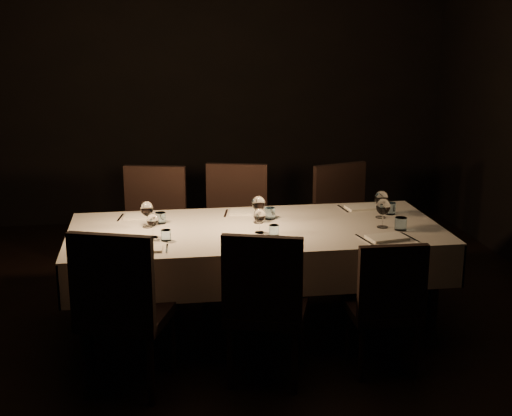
{
  "coord_description": "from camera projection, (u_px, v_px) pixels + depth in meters",
  "views": [
    {
      "loc": [
        -0.69,
        -4.59,
        2.13
      ],
      "look_at": [
        0.0,
        0.0,
        0.9
      ],
      "focal_mm": 50.0,
      "sensor_mm": 36.0,
      "label": 1
    }
  ],
  "objects": [
    {
      "name": "place_setting_near_center",
      "position": [
        263.0,
        227.0,
        4.61
      ],
      "size": [
        0.3,
        0.39,
        0.17
      ],
      "rotation": [
        0.0,
        0.0,
        -0.06
      ],
      "color": "silver",
      "rests_on": "dining_table"
    },
    {
      "name": "place_setting_far_right",
      "position": [
        378.0,
        204.0,
        5.16
      ],
      "size": [
        0.36,
        0.42,
        0.2
      ],
      "rotation": [
        0.0,
        0.0,
        0.1
      ],
      "color": "silver",
      "rests_on": "dining_table"
    },
    {
      "name": "chair_far_right",
      "position": [
        346.0,
        220.0,
        5.82
      ],
      "size": [
        0.59,
        0.59,
        0.99
      ],
      "rotation": [
        0.0,
        0.0,
        0.3
      ],
      "color": "black",
      "rests_on": "ground"
    },
    {
      "name": "place_setting_far_left",
      "position": [
        148.0,
        213.0,
        4.92
      ],
      "size": [
        0.34,
        0.4,
        0.18
      ],
      "rotation": [
        0.0,
        0.0,
        -0.17
      ],
      "color": "silver",
      "rests_on": "dining_table"
    },
    {
      "name": "chair_near_right",
      "position": [
        386.0,
        301.0,
        4.31
      ],
      "size": [
        0.42,
        0.42,
        0.86
      ],
      "rotation": [
        0.0,
        0.0,
        3.12
      ],
      "color": "black",
      "rests_on": "ground"
    },
    {
      "name": "chair_near_center",
      "position": [
        265.0,
        301.0,
        4.18
      ],
      "size": [
        0.58,
        0.58,
        0.96
      ],
      "rotation": [
        0.0,
        0.0,
        2.83
      ],
      "color": "black",
      "rests_on": "ground"
    },
    {
      "name": "room",
      "position": [
        256.0,
        119.0,
        4.65
      ],
      "size": [
        5.01,
        6.01,
        3.01
      ],
      "color": "black",
      "rests_on": "ground"
    },
    {
      "name": "chair_far_center",
      "position": [
        235.0,
        224.0,
        5.65
      ],
      "size": [
        0.6,
        0.6,
        1.02
      ],
      "rotation": [
        0.0,
        0.0,
        -0.25
      ],
      "color": "black",
      "rests_on": "ground"
    },
    {
      "name": "place_setting_near_right",
      "position": [
        388.0,
        220.0,
        4.73
      ],
      "size": [
        0.38,
        0.42,
        0.2
      ],
      "rotation": [
        0.0,
        0.0,
        0.19
      ],
      "color": "silver",
      "rests_on": "dining_table"
    },
    {
      "name": "place_setting_near_left",
      "position": [
        154.0,
        232.0,
        4.51
      ],
      "size": [
        0.29,
        0.39,
        0.16
      ],
      "rotation": [
        0.0,
        0.0,
        -0.06
      ],
      "color": "silver",
      "rests_on": "dining_table"
    },
    {
      "name": "chair_far_left",
      "position": [
        153.0,
        227.0,
        5.59
      ],
      "size": [
        0.59,
        0.59,
        1.02
      ],
      "rotation": [
        0.0,
        0.0,
        -0.23
      ],
      "color": "black",
      "rests_on": "ground"
    },
    {
      "name": "dining_table",
      "position": [
        256.0,
        238.0,
        4.86
      ],
      "size": [
        2.52,
        1.12,
        0.76
      ],
      "color": "black",
      "rests_on": "ground"
    },
    {
      "name": "place_setting_far_center",
      "position": [
        257.0,
        209.0,
        5.03
      ],
      "size": [
        0.36,
        0.41,
        0.19
      ],
      "rotation": [
        0.0,
        0.0,
        -0.2
      ],
      "color": "silver",
      "rests_on": "dining_table"
    },
    {
      "name": "chair_near_left",
      "position": [
        121.0,
        305.0,
        4.07
      ],
      "size": [
        0.62,
        0.62,
        1.01
      ],
      "rotation": [
        0.0,
        0.0,
        2.8
      ],
      "color": "black",
      "rests_on": "ground"
    }
  ]
}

